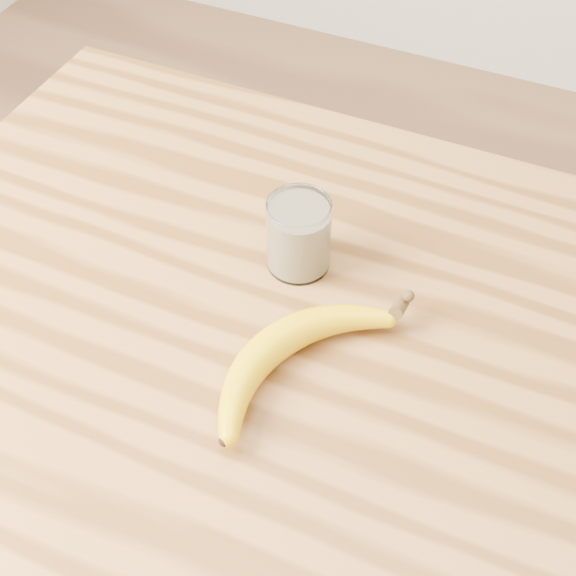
% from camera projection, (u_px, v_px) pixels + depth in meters
% --- Properties ---
extents(table, '(1.20, 0.80, 0.90)m').
position_uv_depth(table, '(344.00, 424.00, 0.95)').
color(table, '#915F2F').
rests_on(table, ground).
extents(smoothie_glass, '(0.07, 0.07, 0.09)m').
position_uv_depth(smoothie_glass, '(299.00, 236.00, 0.91)').
color(smoothie_glass, white).
rests_on(smoothie_glass, table).
extents(banana, '(0.25, 0.35, 0.04)m').
position_uv_depth(banana, '(276.00, 341.00, 0.84)').
color(banana, '#D7A606').
rests_on(banana, table).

